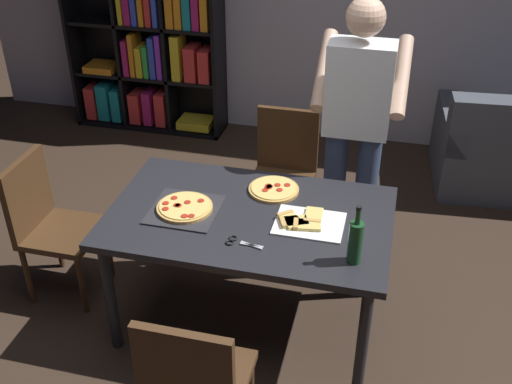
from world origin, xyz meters
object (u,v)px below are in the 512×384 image
Objects in this scene: kitchen_scissors at (239,242)px; chair_far_side at (284,167)px; dining_table at (249,226)px; chair_near_camera at (194,381)px; bookshelf at (150,32)px; wine_bottle at (355,241)px; person_serving_pizza at (356,123)px; pepperoni_pizza_on_tray at (185,208)px; chair_left_end at (48,219)px; second_pizza_plain at (274,189)px.

chair_far_side is at bearing 90.53° from kitchen_scissors.
chair_near_camera is at bearing -90.00° from dining_table.
kitchen_scissors is at bearing -59.83° from bookshelf.
wine_bottle reaches higher than chair_far_side.
dining_table is at bearing -122.66° from person_serving_pizza.
pepperoni_pizza_on_tray is (1.17, -2.42, -0.13)m from bookshelf.
chair_near_camera is (-0.00, -0.95, -0.16)m from dining_table.
dining_table is 0.97m from chair_near_camera.
pepperoni_pizza_on_tray is 0.96m from wine_bottle.
pepperoni_pizza_on_tray is at bearing -3.07° from chair_left_end.
wine_bottle reaches higher than chair_near_camera.
chair_left_end is at bearing -156.81° from person_serving_pizza.
bookshelf is (-1.52, 3.33, 0.39)m from chair_near_camera.
person_serving_pizza reaches higher than chair_near_camera.
second_pizza_plain reaches higher than kitchen_scissors.
pepperoni_pizza_on_tray is (-0.82, -0.78, -0.23)m from person_serving_pizza.
pepperoni_pizza_on_tray is at bearing -109.13° from chair_far_side.
pepperoni_pizza_on_tray reaches higher than dining_table.
pepperoni_pizza_on_tray is at bearing 149.31° from kitchen_scissors.
chair_left_end is 2.48× the size of pepperoni_pizza_on_tray.
second_pizza_plain is (0.08, 1.22, 0.25)m from chair_near_camera.
wine_bottle is 0.75m from second_pizza_plain.
second_pizza_plain is (0.08, -0.69, 0.25)m from chair_far_side.
chair_far_side is 2.48× the size of pepperoni_pizza_on_tray.
bookshelf is (-0.28, 2.38, 0.39)m from chair_left_end.
chair_far_side is (0.00, 0.95, -0.16)m from dining_table.
chair_near_camera is 3.14× the size of second_pizza_plain.
wine_bottle is (2.11, -2.65, -0.03)m from bookshelf.
dining_table is at bearing 90.00° from chair_near_camera.
chair_far_side is at bearing 115.53° from wine_bottle.
chair_left_end is 4.57× the size of kitchen_scissors.
dining_table is 0.78× the size of bookshelf.
pepperoni_pizza_on_tray is 1.27× the size of second_pizza_plain.
kitchen_scissors is (1.53, -2.64, -0.14)m from bookshelf.
chair_near_camera is 4.57× the size of kitchen_scissors.
dining_table is at bearing -106.07° from second_pizza_plain.
chair_near_camera is 1.91m from chair_far_side.
pepperoni_pizza_on_tray is (-0.35, -1.00, 0.25)m from chair_far_side.
dining_table is 5.29× the size of second_pizza_plain.
chair_left_end is (-1.24, 0.00, -0.16)m from dining_table.
dining_table is 2.83m from bookshelf.
person_serving_pizza is 8.88× the size of kitchen_scissors.
bookshelf reaches higher than pepperoni_pizza_on_tray.
pepperoni_pizza_on_tray is at bearing -136.30° from person_serving_pizza.
wine_bottle reaches higher than second_pizza_plain.
person_serving_pizza is 1.12m from kitchen_scissors.
person_serving_pizza is (0.47, 1.69, 0.49)m from chair_near_camera.
person_serving_pizza is (0.47, 0.73, 0.33)m from dining_table.
second_pizza_plain is (1.32, 0.26, 0.25)m from chair_left_end.
second_pizza_plain reaches higher than dining_table.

